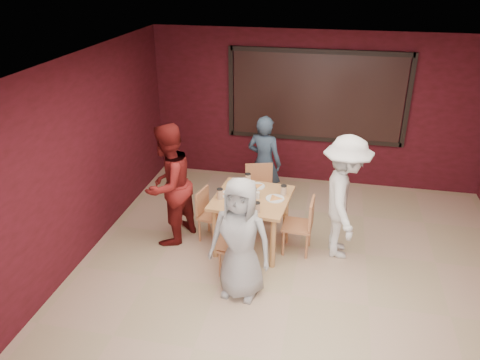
% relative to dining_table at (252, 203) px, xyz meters
% --- Properties ---
extents(floor, '(7.00, 7.00, 0.00)m').
position_rel_dining_table_xyz_m(floor, '(0.71, -1.01, -0.72)').
color(floor, tan).
rests_on(floor, ground).
extents(window_blinds, '(3.00, 0.02, 1.50)m').
position_rel_dining_table_xyz_m(window_blinds, '(0.71, 2.44, 0.93)').
color(window_blinds, black).
extents(dining_table, '(1.14, 1.14, 0.98)m').
position_rel_dining_table_xyz_m(dining_table, '(0.00, 0.00, 0.00)').
color(dining_table, tan).
rests_on(dining_table, floor).
extents(chair_front, '(0.45, 0.45, 0.82)m').
position_rel_dining_table_xyz_m(chair_front, '(-0.10, -0.75, -0.25)').
color(chair_front, '#C5764C').
rests_on(chair_front, floor).
extents(chair_back, '(0.55, 0.55, 0.91)m').
position_rel_dining_table_xyz_m(chair_back, '(-0.03, 0.86, -0.20)').
color(chair_back, '#C5764C').
rests_on(chair_back, floor).
extents(chair_left, '(0.45, 0.45, 0.80)m').
position_rel_dining_table_xyz_m(chair_left, '(-0.67, 0.09, -0.27)').
color(chair_left, '#C5764C').
rests_on(chair_left, floor).
extents(chair_right, '(0.43, 0.43, 0.85)m').
position_rel_dining_table_xyz_m(chair_right, '(0.74, 0.00, -0.24)').
color(chair_right, '#C5764C').
rests_on(chair_right, floor).
extents(diner_front, '(0.85, 0.61, 1.61)m').
position_rel_dining_table_xyz_m(diner_front, '(0.06, -1.08, 0.09)').
color(diner_front, '#A1A1A1').
rests_on(diner_front, floor).
extents(diner_back, '(0.67, 0.52, 1.62)m').
position_rel_dining_table_xyz_m(diner_back, '(-0.03, 1.25, 0.09)').
color(diner_back, '#2E3F52').
rests_on(diner_back, floor).
extents(diner_left, '(0.93, 1.06, 1.83)m').
position_rel_dining_table_xyz_m(diner_left, '(-1.22, -0.06, 0.20)').
color(diner_left, maroon).
rests_on(diner_left, floor).
extents(diner_right, '(0.77, 1.22, 1.80)m').
position_rel_dining_table_xyz_m(diner_right, '(1.28, 0.09, 0.18)').
color(diner_right, white).
rests_on(diner_right, floor).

